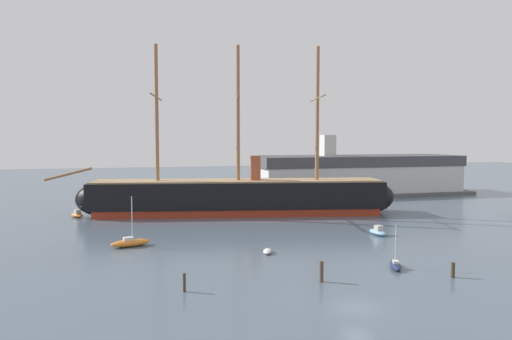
{
  "coord_description": "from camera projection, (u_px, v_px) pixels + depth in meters",
  "views": [
    {
      "loc": [
        -17.49,
        -33.77,
        14.3
      ],
      "look_at": [
        -0.61,
        32.2,
        9.58
      ],
      "focal_mm": 31.48,
      "sensor_mm": 36.0,
      "label": 1
    }
  ],
  "objects": [
    {
      "name": "mooring_piling_left_pair",
      "position": [
        184.0,
        282.0,
        41.98
      ],
      "size": [
        0.28,
        0.28,
        1.77
      ],
      "primitive_type": "cylinder",
      "color": "#423323",
      "rests_on": "ground"
    },
    {
      "name": "sailboat_mid_left",
      "position": [
        130.0,
        242.0,
        59.62
      ],
      "size": [
        5.37,
        2.79,
        6.7
      ],
      "color": "orange",
      "rests_on": "ground"
    },
    {
      "name": "motorboat_distant_centre",
      "position": [
        234.0,
        199.0,
        102.49
      ],
      "size": [
        3.6,
        2.25,
        1.4
      ],
      "color": "gold",
      "rests_on": "ground"
    },
    {
      "name": "mooring_piling_right_pair",
      "position": [
        321.0,
        272.0,
        44.83
      ],
      "size": [
        0.4,
        0.4,
        2.1
      ],
      "primitive_type": "cylinder",
      "color": "#4C3D2D",
      "rests_on": "ground"
    },
    {
      "name": "motorboat_far_left",
      "position": [
        77.0,
        215.0,
        81.87
      ],
      "size": [
        3.07,
        3.62,
        1.43
      ],
      "color": "orange",
      "rests_on": "ground"
    },
    {
      "name": "dockside_warehouse_right",
      "position": [
        357.0,
        175.0,
        116.68
      ],
      "size": [
        57.69,
        18.74,
        15.3
      ],
      "color": "#565659",
      "rests_on": "ground"
    },
    {
      "name": "sailboat_foreground_right",
      "position": [
        395.0,
        265.0,
        49.54
      ],
      "size": [
        2.47,
        3.84,
        4.81
      ],
      "color": "#1E284C",
      "rests_on": "ground"
    },
    {
      "name": "dinghy_near_centre",
      "position": [
        267.0,
        251.0,
        56.09
      ],
      "size": [
        1.75,
        2.57,
        0.56
      ],
      "color": "silver",
      "rests_on": "ground"
    },
    {
      "name": "ground_plane",
      "position": [
        357.0,
        308.0,
        37.95
      ],
      "size": [
        400.0,
        400.0,
        0.0
      ],
      "primitive_type": "plane",
      "color": "#4C5B6B"
    },
    {
      "name": "mooring_piling_nearest",
      "position": [
        453.0,
        270.0,
        46.31
      ],
      "size": [
        0.4,
        0.4,
        1.57
      ],
      "primitive_type": "cylinder",
      "color": "#423323",
      "rests_on": "ground"
    },
    {
      "name": "tall_ship",
      "position": [
        238.0,
        196.0,
        85.1
      ],
      "size": [
        65.45,
        18.39,
        31.69
      ],
      "color": "maroon",
      "rests_on": "ground"
    },
    {
      "name": "dinghy_far_right",
      "position": [
        379.0,
        204.0,
        96.48
      ],
      "size": [
        1.7,
        2.55,
        0.56
      ],
      "color": "#236670",
      "rests_on": "ground"
    },
    {
      "name": "motorboat_mid_right",
      "position": [
        378.0,
        232.0,
        66.8
      ],
      "size": [
        1.87,
        3.66,
        1.47
      ],
      "color": "#7FB2D6",
      "rests_on": "ground"
    }
  ]
}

